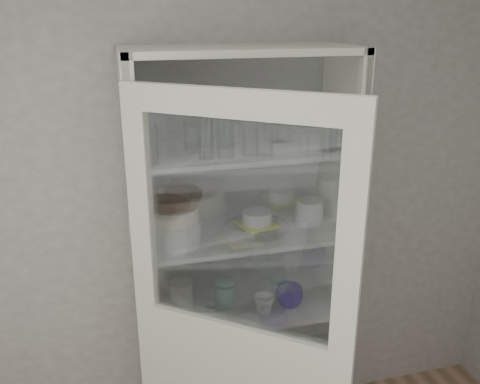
{
  "coord_description": "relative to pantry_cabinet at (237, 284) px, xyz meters",
  "views": [
    {
      "loc": [
        -0.37,
        -0.84,
        2.23
      ],
      "look_at": [
        0.2,
        1.27,
        1.45
      ],
      "focal_mm": 38.0,
      "sensor_mm": 36.0,
      "label": 1
    }
  ],
  "objects": [
    {
      "name": "tumbler_6",
      "position": [
        0.41,
        -0.18,
        0.79
      ],
      "size": [
        0.08,
        0.08,
        0.14
      ],
      "primitive_type": "cylinder",
      "rotation": [
        0.0,
        0.0,
        -0.13
      ],
      "color": "silver",
      "rests_on": "shelf_glass"
    },
    {
      "name": "mug_blue",
      "position": [
        0.23,
        -0.13,
        -0.03
      ],
      "size": [
        0.15,
        0.15,
        0.11
      ],
      "primitive_type": "imported",
      "rotation": [
        0.0,
        0.0,
        -0.14
      ],
      "color": "#130B96",
      "rests_on": "shelf_mugs"
    },
    {
      "name": "yellow_trivet",
      "position": [
        0.08,
        -0.06,
        0.34
      ],
      "size": [
        0.19,
        0.19,
        0.01
      ],
      "primitive_type": "cube",
      "rotation": [
        0.0,
        0.0,
        0.25
      ],
      "color": "yellow",
      "rests_on": "glass_platter"
    },
    {
      "name": "goblet_1",
      "position": [
        -0.19,
        0.02,
        0.82
      ],
      "size": [
        0.08,
        0.08,
        0.19
      ],
      "primitive_type": null,
      "color": "silver",
      "rests_on": "shelf_glass"
    },
    {
      "name": "tin_box",
      "position": [
        0.32,
        -0.05,
        -0.45
      ],
      "size": [
        0.22,
        0.17,
        0.06
      ],
      "primitive_type": "cube",
      "rotation": [
        0.0,
        0.0,
        -0.17
      ],
      "color": "#95969A",
      "rests_on": "shelf_bot"
    },
    {
      "name": "white_canister",
      "position": [
        -0.28,
        -0.01,
        -0.01
      ],
      "size": [
        0.15,
        0.15,
        0.14
      ],
      "primitive_type": "cylinder",
      "rotation": [
        0.0,
        0.0,
        -0.39
      ],
      "color": "silver",
      "rests_on": "shelf_mugs"
    },
    {
      "name": "goblet_3",
      "position": [
        0.21,
        0.01,
        0.8
      ],
      "size": [
        0.07,
        0.07,
        0.16
      ],
      "primitive_type": null,
      "color": "silver",
      "rests_on": "shelf_glass"
    },
    {
      "name": "tumbler_7",
      "position": [
        -0.41,
        -0.05,
        0.79
      ],
      "size": [
        0.08,
        0.08,
        0.13
      ],
      "primitive_type": "cylinder",
      "rotation": [
        0.0,
        0.0,
        -0.42
      ],
      "color": "silver",
      "rests_on": "shelf_glass"
    },
    {
      "name": "grey_bowl_stack",
      "position": [
        0.35,
        -0.06,
        0.38
      ],
      "size": [
        0.13,
        0.13,
        0.12
      ],
      "primitive_type": "cylinder",
      "color": "#B7B7B7",
      "rests_on": "shelf_plates"
    },
    {
      "name": "wall_back",
      "position": [
        -0.2,
        0.16,
        0.36
      ],
      "size": [
        3.6,
        0.02,
        2.6
      ],
      "primitive_type": "cube",
      "color": "gray",
      "rests_on": "ground"
    },
    {
      "name": "white_ramekin",
      "position": [
        0.08,
        -0.06,
        0.38
      ],
      "size": [
        0.16,
        0.16,
        0.06
      ],
      "primitive_type": "cylinder",
      "rotation": [
        0.0,
        0.0,
        0.14
      ],
      "color": "silver",
      "rests_on": "yellow_trivet"
    },
    {
      "name": "cream_dish",
      "position": [
        -0.07,
        -0.08,
        -0.44
      ],
      "size": [
        0.3,
        0.3,
        0.08
      ],
      "primitive_type": "imported",
      "rotation": [
        0.0,
        0.0,
        -0.27
      ],
      "color": "silver",
      "rests_on": "shelf_bot"
    },
    {
      "name": "mug_white",
      "position": [
        0.09,
        -0.17,
        -0.03
      ],
      "size": [
        0.11,
        0.11,
        0.09
      ],
      "primitive_type": "imported",
      "rotation": [
        0.0,
        0.0,
        -0.04
      ],
      "color": "silver",
      "rests_on": "shelf_mugs"
    },
    {
      "name": "tumbler_9",
      "position": [
        -0.1,
        -0.05,
        0.79
      ],
      "size": [
        0.07,
        0.07,
        0.13
      ],
      "primitive_type": "cylinder",
      "rotation": [
        0.0,
        0.0,
        -0.1
      ],
      "color": "silver",
      "rests_on": "shelf_glass"
    },
    {
      "name": "goblet_2",
      "position": [
        -0.01,
        0.02,
        0.81
      ],
      "size": [
        0.08,
        0.08,
        0.17
      ],
      "primitive_type": null,
      "color": "silver",
      "rests_on": "shelf_glass"
    },
    {
      "name": "tumbler_5",
      "position": [
        0.36,
        -0.2,
        0.8
      ],
      "size": [
        0.09,
        0.09,
        0.15
      ],
      "primitive_type": "cylinder",
      "rotation": [
        0.0,
        0.0,
        -0.23
      ],
      "color": "silver",
      "rests_on": "shelf_glass"
    },
    {
      "name": "tumbler_8",
      "position": [
        -0.22,
        -0.07,
        0.79
      ],
      "size": [
        0.08,
        0.08,
        0.14
      ],
      "primitive_type": "cylinder",
      "rotation": [
        0.0,
        0.0,
        -0.18
      ],
      "color": "silver",
      "rests_on": "shelf_glass"
    },
    {
      "name": "tumbler_0",
      "position": [
        -0.41,
        -0.2,
        0.8
      ],
      "size": [
        0.1,
        0.1,
        0.15
      ],
      "primitive_type": "cylinder",
      "rotation": [
        0.0,
        0.0,
        0.43
      ],
      "color": "silver",
      "rests_on": "shelf_glass"
    },
    {
      "name": "glass_platter",
      "position": [
        0.08,
        -0.06,
        0.33
      ],
      "size": [
        0.35,
        0.35,
        0.02
      ],
      "primitive_type": "cylinder",
      "rotation": [
        0.0,
        0.0,
        0.15
      ],
      "color": "silver",
      "rests_on": "shelf_plates"
    },
    {
      "name": "cream_bowl",
      "position": [
        -0.32,
        -0.13,
        0.47
      ],
      "size": [
        0.28,
        0.28,
        0.07
      ],
      "primitive_type": "cylinder",
      "rotation": [
        0.0,
        0.0,
        -0.37
      ],
      "color": "silver",
      "rests_on": "plate_stack_front"
    },
    {
      "name": "cupboard_door",
      "position": [
        -0.15,
        -0.57,
        -0.07
      ],
      "size": [
        0.73,
        0.59,
        2.0
      ],
      "rotation": [
        0.0,
        0.0,
        -0.67
      ],
      "color": "beige",
      "rests_on": "floor"
    },
    {
      "name": "pantry_cabinet",
      "position": [
        0.0,
        0.0,
        0.0
      ],
      "size": [
        1.0,
        0.45,
        2.1
      ],
      "color": "beige",
      "rests_on": "floor"
    },
    {
      "name": "tumbler_4",
      "position": [
        0.07,
        -0.2,
        0.8
      ],
      "size": [
        0.08,
        0.08,
        0.15
      ],
      "primitive_type": "cylinder",
      "rotation": [
        0.0,
        0.0,
        -0.01
      ],
      "color": "silver",
      "rests_on": "shelf_glass"
    },
    {
      "name": "measuring_cups",
      "position": [
        -0.14,
        -0.11,
        -0.06
      ],
      "size": [
        0.09,
        0.09,
        0.04
      ],
      "primitive_type": "cylinder",
      "color": "silver",
      "rests_on": "shelf_mugs"
    },
    {
      "name": "mug_teal",
      "position": [
        0.21,
        -0.04,
        -0.04
      ],
      "size": [
        0.11,
        0.11,
        0.09
      ],
      "primitive_type": "imported",
      "rotation": [
        0.0,
        0.0,
        -0.17
      ],
      "color": "teal",
      "rests_on": "shelf_mugs"
    },
    {
      "name": "tumbler_1",
      "position": [
        -0.18,
        -0.18,
        0.78
      ],
      "size": [
        0.08,
        0.08,
        0.13
      ],
      "primitive_type": "cylinder",
      "rotation": [
        0.0,
        0.0,
        0.23
      ],
      "color": "silver",
      "rests_on": "shelf_glass"
    },
    {
      "name": "tumbler_2",
      "position": [
        0.01,
        -0.17,
        0.79
      ],
      "size": [
        0.09,
        0.09,
        0.13
      ],
      "primitive_type": "cylinder",
      "rotation": [
        0.0,
        0.0,
        -0.35
      ],
      "color": "silver",
      "rests_on": "shelf_glass"
    },
    {
      "name": "plate_stack_back",
      "position": [
        -0.41,
        0.04,
        0.37
      ],
      "size": [
        0.2,
        0.2,
        0.1
      ],
      "primitive_type": "cylinder",
      "color": "silver",
      "rests_on": "shelf_plates"
    },
    {
      "name": "tumbler_3",
      "position": [
        -0.09,
        -0.18,
        0.8
      ],
      "size": [
        0.1,
        0.1,
        0.15
      ],
      "primitive_type": "cylinder",
      "rotation": [
        0.0,
        0.0,
        -0.41
      ],
      "color": "silver",
      "rests_on": "shelf_glass"
    },
    {
      "name": "goblet_0",
      "position": [
        -0.16,
        0.02,
        0.81
      ],
      "size": [
        0.08,
        0.08,
        0.17
      ],
      "primitive_type": null,
      "color": "silver",
      "rests_on": "shelf_glass"
    },
    {
      "name": "plate_stack_front",
      "position": [
        -0.32,
        -0.13,
        0.38
      ],
      "size": [
        0.23,
        0.23,
        0.11
      ],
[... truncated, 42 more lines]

